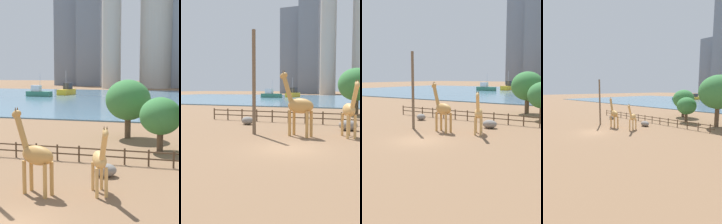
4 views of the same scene
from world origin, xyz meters
TOP-DOWN VIEW (x-y plane):
  - giraffe_tall at (2.93, 5.30)m, footprint 1.70×2.92m
  - giraffe_companion at (-0.69, 4.48)m, footprint 3.08×1.45m
  - utility_pole at (-4.18, 4.09)m, footprint 0.28×0.28m
  - boulder_near_fence at (-7.29, 9.17)m, footprint 1.19×1.05m
  - boulder_by_pole at (2.47, 8.80)m, footprint 1.58×1.19m
  - enclosure_fence at (-0.16, 12.00)m, footprint 26.12×0.14m
  - tree_left_large at (11.41, 17.05)m, footprint 6.32×6.32m
  - tree_center_broad at (5.60, 17.38)m, footprint 3.71×3.71m
  - tree_right_tall at (1.89, 22.82)m, footprint 4.80×4.80m
  - boat_ferry at (-26.93, 87.83)m, footprint 3.63×8.49m
  - boat_tug at (-32.15, 77.92)m, footprint 7.49×3.29m
  - skyline_block_right at (-51.89, 168.58)m, footprint 15.86×9.50m

SIDE VIEW (x-z plane):
  - boulder_near_fence at x=-7.29m, z-range 0.00..0.79m
  - boulder_by_pole at x=2.47m, z-range 0.00..0.89m
  - enclosure_fence at x=-0.16m, z-range 0.10..1.40m
  - boat_tug at x=-32.15m, z-range -1.98..4.56m
  - boat_ferry at x=-26.93m, z-range -2.28..5.16m
  - giraffe_tall at x=2.93m, z-range -0.10..4.15m
  - giraffe_companion at x=-0.69m, z-range -0.18..4.83m
  - tree_center_broad at x=5.60m, z-range 0.73..5.58m
  - utility_pole at x=-4.18m, z-range 0.00..8.09m
  - tree_right_tall at x=1.89m, z-range 0.95..7.22m
  - tree_left_large at x=11.41m, z-range 1.50..10.25m
  - skyline_block_right at x=-51.89m, z-range 0.00..56.58m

